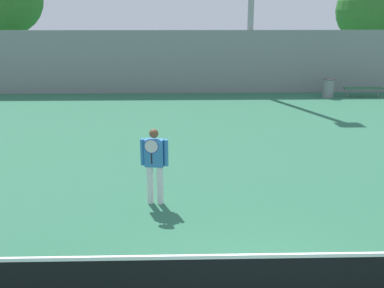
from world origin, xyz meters
TOP-DOWN VIEW (x-y plane):
  - tennis_net at (0.00, 0.00)m, footprint 11.37×0.09m
  - tennis_player at (-1.63, 3.84)m, footprint 0.58×0.44m
  - bench_courtside_near at (7.85, 16.43)m, footprint 1.87×0.40m
  - trash_bin at (6.08, 16.30)m, footprint 0.57×0.57m
  - back_fence at (0.00, 17.73)m, footprint 35.53×0.06m
  - tree_green_broad at (10.94, 24.26)m, footprint 4.11×4.11m

SIDE VIEW (x-z plane):
  - bench_courtside_near at x=7.85m, z-range 0.18..0.63m
  - trash_bin at x=6.08m, z-range 0.00..0.90m
  - tennis_net at x=0.00m, z-range 0.01..0.98m
  - tennis_player at x=-1.63m, z-range 0.11..1.75m
  - back_fence at x=0.00m, z-range 0.00..3.13m
  - tree_green_broad at x=10.94m, z-range 1.01..7.19m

